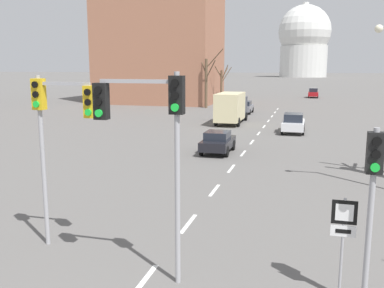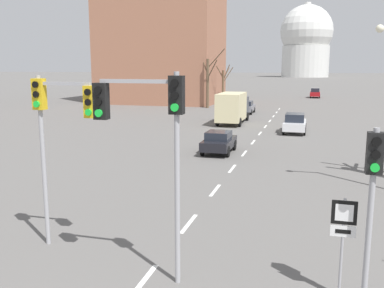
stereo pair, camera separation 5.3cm
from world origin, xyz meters
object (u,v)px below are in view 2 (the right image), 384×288
Objects in this scene: traffic_signal_near_right at (372,185)px; route_sign_post at (343,231)px; sedan_near_right at (246,107)px; delivery_truck at (233,107)px; traffic_signal_near_left at (57,119)px; traffic_signal_centre_tall at (151,124)px; sedan_near_left at (295,123)px; sedan_far_left at (219,142)px; sedan_mid_centre at (315,93)px.

traffic_signal_near_right is 1.44m from route_sign_post.
delivery_truck reaches higher than sedan_near_right.
traffic_signal_near_left is at bearing -89.76° from sedan_near_right.
sedan_near_right is (-3.74, 42.55, -3.48)m from traffic_signal_centre_tall.
traffic_signal_near_right is 43.56m from sedan_near_right.
sedan_near_left is 1.01× the size of sedan_near_right.
sedan_near_right is (-9.13, 42.53, -2.28)m from traffic_signal_near_right.
traffic_signal_near_left reaches higher than route_sign_post.
traffic_signal_near_right reaches higher than sedan_far_left.
traffic_signal_centre_tall is (-5.39, -0.02, 1.20)m from traffic_signal_near_right.
sedan_far_left is at bearing -85.78° from sedan_near_right.
traffic_signal_near_left is 1.35× the size of sedan_mid_centre.
sedan_mid_centre is (4.57, 72.80, -3.38)m from traffic_signal_centre_tall.
sedan_near_left is at bearing 66.63° from sedan_far_left.
route_sign_post is 0.59× the size of sedan_near_right.
route_sign_post is at bearing -6.63° from traffic_signal_near_left.
sedan_mid_centre reaches higher than sedan_far_left.
sedan_near_right is 1.08× the size of sedan_mid_centre.
sedan_near_right is 31.37m from sedan_mid_centre.
sedan_far_left is (-7.28, 17.46, -2.30)m from traffic_signal_near_right.
traffic_signal_near_right is 9.12m from traffic_signal_near_left.
sedan_near_left reaches higher than sedan_far_left.
sedan_mid_centre is (1.92, 44.79, 0.03)m from sedan_near_left.
sedan_mid_centre is (8.15, 71.50, -3.26)m from traffic_signal_near_left.
sedan_near_right is at bearing 95.03° from traffic_signal_centre_tall.
sedan_far_left is at bearing -96.67° from sedan_mid_centre.
sedan_far_left is at bearing -83.23° from delivery_truck.
route_sign_post reaches higher than sedan_near_right.
delivery_truck is (-3.70, 32.68, -2.58)m from traffic_signal_centre_tall.
traffic_signal_near_left is 31.48m from delivery_truck.
sedan_far_left is (-6.74, 17.16, -1.00)m from route_sign_post.
traffic_signal_centre_tall is 42.86m from sedan_near_right.
route_sign_post is at bearing -75.20° from delivery_truck.
delivery_truck is (-8.55, 32.36, -0.08)m from route_sign_post.
traffic_signal_near_left is 0.76× the size of delivery_truck.
traffic_signal_near_left reaches higher than delivery_truck.
traffic_signal_centre_tall reaches higher than sedan_near_right.
traffic_signal_centre_tall reaches higher than sedan_near_left.
sedan_mid_centre is (8.32, 30.25, 0.10)m from sedan_near_right.
route_sign_post reaches higher than sedan_far_left.
sedan_mid_centre reaches higher than sedan_near_right.
traffic_signal_centre_tall is at bearing -176.22° from route_sign_post.
sedan_mid_centre is at bearing 83.33° from sedan_far_left.
traffic_signal_centre_tall is 0.78× the size of delivery_truck.
traffic_signal_near_left is at bearing 173.37° from route_sign_post.
route_sign_post reaches higher than sedan_mid_centre.
traffic_signal_centre_tall is at bearing -93.60° from sedan_mid_centre.
traffic_signal_near_right is at bearing -67.35° from sedan_far_left.
sedan_near_right is (-6.40, 14.54, -0.06)m from sedan_near_left.
traffic_signal_near_left is 16.62m from sedan_far_left.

